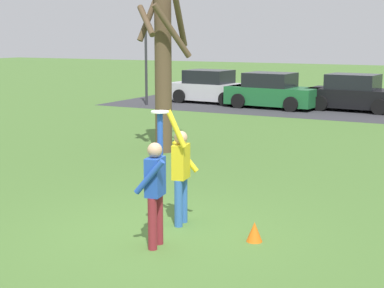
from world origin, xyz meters
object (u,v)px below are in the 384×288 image
person_catcher (155,186)px  person_defender (181,169)px  parked_car_black (355,94)px  bare_tree_tall (164,44)px  frisbee_disc (160,112)px  lamppost_by_lot (146,50)px  parked_car_green (272,92)px  field_cone_orange (254,232)px  parked_car_silver (211,88)px

person_catcher → person_defender: bearing=-0.0°
parked_car_black → bare_tree_tall: (-2.69, -11.99, 2.30)m
parked_car_black → frisbee_disc: bearing=-82.6°
person_catcher → bare_tree_tall: bare_tree_tall is taller
lamppost_by_lot → person_catcher: bearing=-57.9°
parked_car_green → parked_car_black: 3.64m
person_catcher → parked_car_black: 18.74m
person_defender → parked_car_black: 17.57m
frisbee_disc → parked_car_green: bearing=104.4°
person_catcher → parked_car_green: bearing=5.5°
bare_tree_tall → frisbee_disc: bearing=-60.5°
bare_tree_tall → field_cone_orange: 8.15m
person_defender → parked_car_green: (-4.40, 16.82, -0.25)m
parked_car_green → bare_tree_tall: 11.53m
person_defender → parked_car_green: size_ratio=0.48×
parked_car_green → bare_tree_tall: size_ratio=0.66×
person_defender → field_cone_orange: bearing=72.2°
person_defender → parked_car_black: person_defender is taller
parked_car_green → field_cone_orange: 18.04m
person_catcher → parked_car_black: person_catcher is taller
person_catcher → frisbee_disc: (-0.03, 0.22, 1.11)m
lamppost_by_lot → person_defender: bearing=-56.4°
person_defender → lamppost_by_lot: bearing=-155.3°
lamppost_by_lot → bare_tree_tall: bearing=-55.8°
frisbee_disc → field_cone_orange: bearing=28.4°
frisbee_disc → lamppost_by_lot: bearing=122.4°
parked_car_silver → bare_tree_tall: 12.86m
frisbee_disc → parked_car_green: size_ratio=0.07×
bare_tree_tall → lamppost_by_lot: bearing=124.2°
person_defender → parked_car_silver: size_ratio=0.48×
lamppost_by_lot → field_cone_orange: bearing=-53.2°
parked_car_black → lamppost_by_lot: size_ratio=0.99×
parked_car_silver → bare_tree_tall: bearing=-65.9°
parked_car_black → lamppost_by_lot: 9.70m
person_catcher → parked_car_silver: size_ratio=0.49×
person_catcher → person_defender: (-0.18, 1.16, -0.00)m
person_catcher → parked_car_silver: person_catcher is taller
parked_car_silver → lamppost_by_lot: lamppost_by_lot is taller
person_catcher → frisbee_disc: bearing=-0.0°
frisbee_disc → bare_tree_tall: size_ratio=0.04×
frisbee_disc → parked_car_black: frisbee_disc is taller
frisbee_disc → parked_car_green: 18.39m
lamppost_by_lot → parked_car_black: bearing=14.5°
parked_car_black → person_catcher: bearing=-82.5°
person_defender → parked_car_green: person_defender is taller
person_defender → frisbee_disc: bearing=0.0°
frisbee_disc → lamppost_by_lot: (-10.20, 16.10, 0.49)m
lamppost_by_lot → field_cone_orange: (11.51, -15.39, -2.43)m
frisbee_disc → bare_tree_tall: bare_tree_tall is taller
parked_car_silver → lamppost_by_lot: (-2.26, -2.30, 1.86)m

